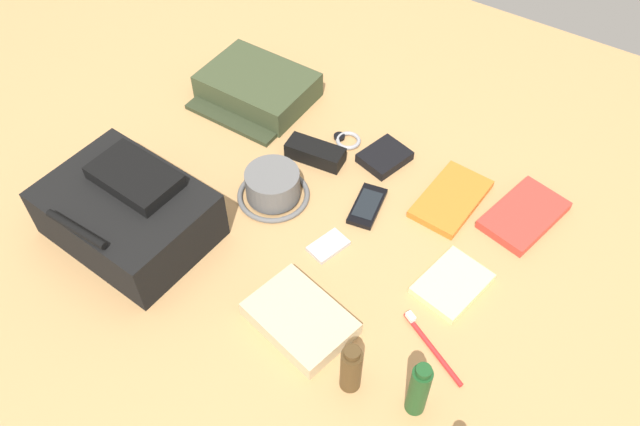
{
  "coord_description": "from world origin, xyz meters",
  "views": [
    {
      "loc": [
        -0.5,
        0.77,
        1.12
      ],
      "look_at": [
        0.0,
        0.0,
        0.04
      ],
      "focal_mm": 36.7,
      "sensor_mm": 36.0,
      "label": 1
    }
  ],
  "objects": [
    {
      "name": "ground_plane",
      "position": [
        0.0,
        0.0,
        -0.01
      ],
      "size": [
        2.64,
        2.02,
        0.02
      ],
      "primitive_type": "cube",
      "color": "tan",
      "rests_on": "ground"
    },
    {
      "name": "backpack",
      "position": [
        0.33,
        0.24,
        0.07
      ],
      "size": [
        0.35,
        0.27,
        0.15
      ],
      "color": "black",
      "rests_on": "ground_plane"
    },
    {
      "name": "toiletry_pouch",
      "position": [
        0.37,
        -0.27,
        0.03
      ],
      "size": [
        0.28,
        0.25,
        0.07
      ],
      "color": "#384228",
      "rests_on": "ground_plane"
    },
    {
      "name": "bucket_hat",
      "position": [
        0.13,
        -0.01,
        0.03
      ],
      "size": [
        0.17,
        0.17,
        0.08
      ],
      "color": "#5D5D5D",
      "rests_on": "ground_plane"
    },
    {
      "name": "shampoo_bottle",
      "position": [
        -0.37,
        0.26,
        0.07
      ],
      "size": [
        0.04,
        0.04,
        0.15
      ],
      "color": "#19471E",
      "rests_on": "ground_plane"
    },
    {
      "name": "cologne_bottle",
      "position": [
        -0.25,
        0.29,
        0.06
      ],
      "size": [
        0.04,
        0.04,
        0.12
      ],
      "color": "#473319",
      "rests_on": "ground_plane"
    },
    {
      "name": "paperback_novel",
      "position": [
        -0.37,
        -0.26,
        0.01
      ],
      "size": [
        0.16,
        0.22,
        0.02
      ],
      "color": "red",
      "rests_on": "ground_plane"
    },
    {
      "name": "travel_guidebook",
      "position": [
        -0.21,
        -0.22,
        0.01
      ],
      "size": [
        0.13,
        0.2,
        0.02
      ],
      "color": "orange",
      "rests_on": "ground_plane"
    },
    {
      "name": "cell_phone",
      "position": [
        -0.06,
        -0.1,
        0.01
      ],
      "size": [
        0.08,
        0.13,
        0.01
      ],
      "color": "black",
      "rests_on": "ground_plane"
    },
    {
      "name": "media_player",
      "position": [
        -0.05,
        0.04,
        0.01
      ],
      "size": [
        0.07,
        0.1,
        0.01
      ],
      "color": "#B7B7BC",
      "rests_on": "ground_plane"
    },
    {
      "name": "wristwatch",
      "position": [
        0.09,
        -0.26,
        0.01
      ],
      "size": [
        0.07,
        0.06,
        0.01
      ],
      "color": "#99999E",
      "rests_on": "ground_plane"
    },
    {
      "name": "toothbrush",
      "position": [
        -0.34,
        0.14,
        0.01
      ],
      "size": [
        0.16,
        0.09,
        0.02
      ],
      "color": "red",
      "rests_on": "ground_plane"
    },
    {
      "name": "wallet",
      "position": [
        -0.02,
        -0.25,
        0.01
      ],
      "size": [
        0.12,
        0.13,
        0.02
      ],
      "primitive_type": "cube",
      "rotation": [
        0.0,
        0.0,
        -0.26
      ],
      "color": "black",
      "rests_on": "ground_plane"
    },
    {
      "name": "notepad",
      "position": [
        -0.32,
        -0.01,
        0.01
      ],
      "size": [
        0.14,
        0.17,
        0.02
      ],
      "primitive_type": "cube",
      "rotation": [
        0.0,
        0.0,
        -0.19
      ],
      "color": "beige",
      "rests_on": "ground_plane"
    },
    {
      "name": "folded_towel",
      "position": [
        -0.1,
        0.23,
        0.02
      ],
      "size": [
        0.23,
        0.18,
        0.04
      ],
      "primitive_type": "cube",
      "rotation": [
        0.0,
        0.0,
        -0.22
      ],
      "color": "#C6B289",
      "rests_on": "ground_plane"
    },
    {
      "name": "sunglasses_case",
      "position": [
        0.12,
        -0.17,
        0.02
      ],
      "size": [
        0.15,
        0.07,
        0.04
      ],
      "primitive_type": "cube",
      "rotation": [
        0.0,
        0.0,
        0.13
      ],
      "color": "black",
      "rests_on": "ground_plane"
    }
  ]
}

